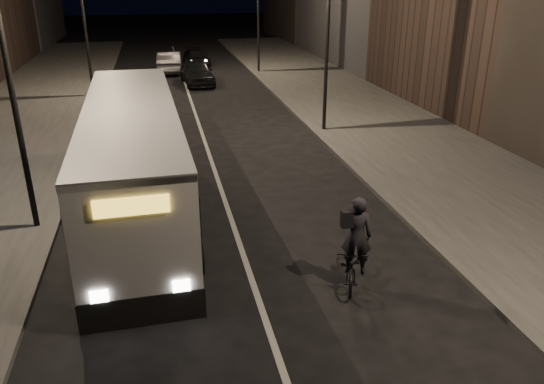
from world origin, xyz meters
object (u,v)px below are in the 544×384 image
streetlight_left_far (87,3)px  car_near (197,72)px  car_mid (170,62)px  streetlight_left_near (13,39)px  cyclist_on_bicycle (353,255)px  car_far (196,58)px  streetlight_right_mid (322,12)px  city_bus (134,154)px

streetlight_left_far → car_near: streetlight_left_far is taller
car_near → car_mid: bearing=103.1°
streetlight_left_near → cyclist_on_bicycle: bearing=-31.2°
cyclist_on_bicycle → car_far: (-0.91, 33.26, -0.17)m
car_near → car_far: 7.89m
streetlight_right_mid → car_mid: size_ratio=1.73×
streetlight_left_far → car_mid: streetlight_left_far is taller
car_near → city_bus: bearing=-104.9°
city_bus → car_mid: size_ratio=2.66×
car_mid → car_far: bearing=-122.8°
city_bus → car_near: city_bus is taller
streetlight_left_near → cyclist_on_bicycle: (7.65, -4.63, -4.59)m
streetlight_right_mid → car_near: (-4.53, 12.77, -4.57)m
streetlight_left_near → car_far: streetlight_left_near is taller
car_mid → city_bus: bearing=89.8°
streetlight_right_mid → streetlight_left_near: (-10.66, -8.00, 0.00)m
streetlight_right_mid → car_mid: (-6.13, 17.70, -4.59)m
city_bus → car_far: 28.06m
streetlight_left_far → city_bus: 17.66m
streetlight_right_mid → streetlight_left_near: same height
streetlight_left_near → cyclist_on_bicycle: size_ratio=3.51×
streetlight_right_mid → cyclist_on_bicycle: bearing=-103.4°
streetlight_left_far → car_near: (6.13, 2.77, -4.57)m
streetlight_right_mid → streetlight_left_far: bearing=136.8°
city_bus → car_far: bearing=79.9°
streetlight_left_far → car_far: (6.75, 10.63, -4.76)m
car_far → streetlight_right_mid: bearing=-86.6°
city_bus → car_near: 20.21m
streetlight_left_near → streetlight_left_far: bearing=90.0°
streetlight_right_mid → streetlight_left_far: same height
streetlight_left_near → car_mid: size_ratio=1.73×
streetlight_left_far → streetlight_left_near: bearing=-90.0°
cyclist_on_bicycle → car_mid: size_ratio=0.49×
streetlight_left_near → car_near: streetlight_left_near is taller
streetlight_left_far → car_mid: bearing=59.5°
streetlight_right_mid → city_bus: 11.30m
streetlight_left_near → car_near: bearing=73.6°
car_near → car_far: size_ratio=1.12×
cyclist_on_bicycle → car_far: cyclist_on_bicycle is taller
streetlight_left_near → car_near: 22.14m
streetlight_left_near → cyclist_on_bicycle: 10.05m
streetlight_right_mid → streetlight_left_far: size_ratio=1.00×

